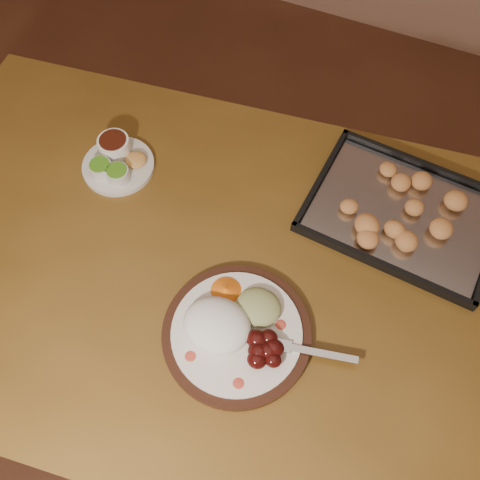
% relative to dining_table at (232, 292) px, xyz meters
% --- Properties ---
extents(ground, '(4.00, 4.00, 0.00)m').
position_rel_dining_table_xyz_m(ground, '(-0.18, -0.20, -0.65)').
color(ground, brown).
rests_on(ground, ground).
extents(dining_table, '(1.60, 1.08, 0.75)m').
position_rel_dining_table_xyz_m(dining_table, '(0.00, 0.00, 0.00)').
color(dining_table, brown).
rests_on(dining_table, ground).
extents(dinner_plate, '(0.37, 0.29, 0.07)m').
position_rel_dining_table_xyz_m(dinner_plate, '(0.06, -0.11, 0.12)').
color(dinner_plate, black).
rests_on(dinner_plate, dining_table).
extents(condiment_saucer, '(0.16, 0.16, 0.06)m').
position_rel_dining_table_xyz_m(condiment_saucer, '(-0.35, 0.15, 0.12)').
color(condiment_saucer, beige).
rests_on(condiment_saucer, dining_table).
extents(baking_tray, '(0.42, 0.32, 0.04)m').
position_rel_dining_table_xyz_m(baking_tray, '(0.29, 0.28, 0.11)').
color(baking_tray, black).
rests_on(baking_tray, dining_table).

